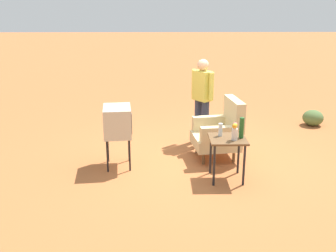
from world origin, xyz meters
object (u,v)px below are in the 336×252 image
at_px(armchair, 221,131).
at_px(person_standing, 202,96).
at_px(tv_on_stand, 118,122).
at_px(side_table, 227,144).
at_px(bottle_short_clear, 220,130).
at_px(flower_vase, 235,131).
at_px(bottle_wine_green, 242,128).

relative_size(armchair, person_standing, 0.65).
bearing_deg(tv_on_stand, armchair, 101.42).
bearing_deg(person_standing, side_table, 7.81).
bearing_deg(side_table, bottle_short_clear, -136.77).
height_order(side_table, flower_vase, flower_vase).
bearing_deg(tv_on_stand, bottle_wine_green, 74.44).
distance_m(side_table, tv_on_stand, 1.82).
xyz_separation_m(side_table, tv_on_stand, (-0.54, -1.73, 0.21)).
relative_size(bottle_wine_green, bottle_short_clear, 1.60).
distance_m(armchair, side_table, 0.90).
height_order(person_standing, bottle_wine_green, person_standing).
relative_size(armchair, flower_vase, 4.00).
height_order(person_standing, flower_vase, person_standing).
relative_size(person_standing, flower_vase, 6.19).
relative_size(armchair, bottle_short_clear, 5.30).
xyz_separation_m(person_standing, bottle_short_clear, (1.58, 0.13, -0.16)).
distance_m(person_standing, bottle_wine_green, 1.74).
distance_m(tv_on_stand, bottle_short_clear, 1.68).
distance_m(bottle_short_clear, flower_vase, 0.28).
distance_m(armchair, flower_vase, 1.05).
height_order(armchair, flower_vase, armchair).
relative_size(side_table, tv_on_stand, 0.66).
bearing_deg(flower_vase, bottle_wine_green, 129.29).
bearing_deg(bottle_wine_green, armchair, -169.32).
xyz_separation_m(armchair, bottle_short_clear, (0.79, -0.14, 0.28)).
height_order(person_standing, bottle_short_clear, person_standing).
bearing_deg(bottle_short_clear, person_standing, -175.27).
distance_m(side_table, bottle_short_clear, 0.25).
bearing_deg(bottle_wine_green, tv_on_stand, -105.56).
bearing_deg(bottle_wine_green, bottle_short_clear, -108.43).
bearing_deg(person_standing, flower_vase, 10.03).
bearing_deg(bottle_short_clear, side_table, 43.23).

